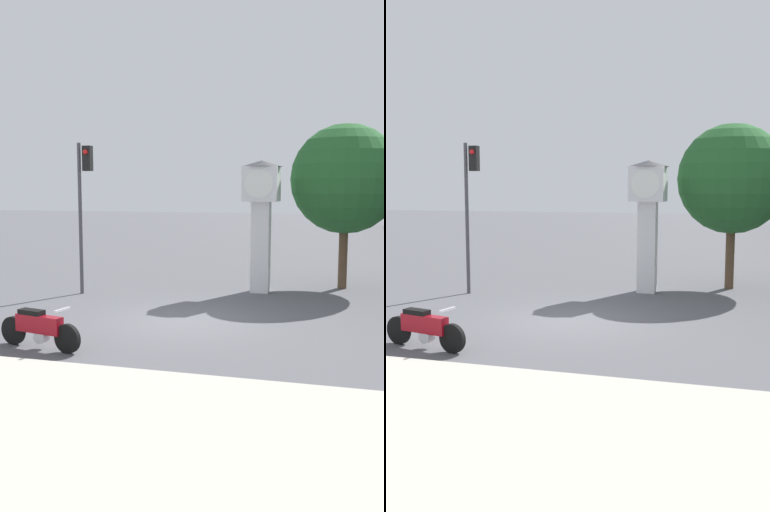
# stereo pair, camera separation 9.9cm
# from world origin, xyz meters

# --- Properties ---
(ground_plane) EXTENTS (120.00, 120.00, 0.00)m
(ground_plane) POSITION_xyz_m (0.00, 0.00, 0.00)
(ground_plane) COLOR #56565B
(sidewalk_strip) EXTENTS (36.00, 6.00, 0.10)m
(sidewalk_strip) POSITION_xyz_m (0.00, -7.32, 0.05)
(sidewalk_strip) COLOR #BCB7A8
(sidewalk_strip) RESTS_ON ground_plane
(motorcycle) EXTENTS (2.15, 0.64, 0.96)m
(motorcycle) POSITION_xyz_m (-2.33, -3.31, 0.46)
(motorcycle) COLOR black
(motorcycle) RESTS_ON ground_plane
(clock_tower) EXTENTS (1.36, 1.36, 4.37)m
(clock_tower) POSITION_xyz_m (1.27, 4.66, 2.92)
(clock_tower) COLOR white
(clock_tower) RESTS_ON ground_plane
(traffic_light) EXTENTS (0.50, 0.35, 4.91)m
(traffic_light) POSITION_xyz_m (-4.23, 2.83, 3.34)
(traffic_light) COLOR #47474C
(traffic_light) RESTS_ON ground_plane
(street_tree) EXTENTS (3.72, 3.72, 5.63)m
(street_tree) POSITION_xyz_m (3.91, 6.10, 3.76)
(street_tree) COLOR brown
(street_tree) RESTS_ON ground_plane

